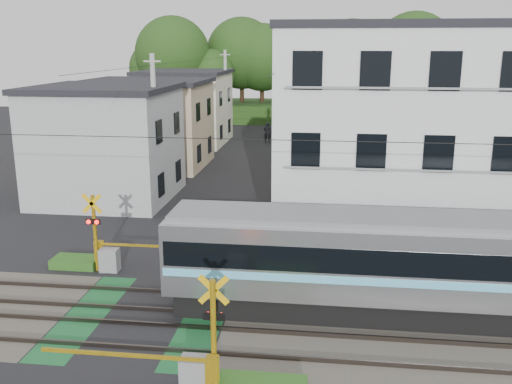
# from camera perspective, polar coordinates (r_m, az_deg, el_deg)

# --- Properties ---
(ground) EXTENTS (120.00, 120.00, 0.00)m
(ground) POSITION_cam_1_polar(r_m,az_deg,el_deg) (18.85, -11.14, -12.26)
(ground) COLOR black
(track_bed) EXTENTS (120.00, 120.00, 0.14)m
(track_bed) POSITION_cam_1_polar(r_m,az_deg,el_deg) (18.84, -11.15, -12.17)
(track_bed) COLOR #47423A
(track_bed) RESTS_ON ground
(commuter_train) EXTENTS (16.03, 2.53, 3.33)m
(commuter_train) POSITION_cam_1_polar(r_m,az_deg,el_deg) (18.61, 16.16, -7.01)
(commuter_train) COLOR black
(commuter_train) RESTS_ON ground
(crossing_signal_near) EXTENTS (4.74, 0.65, 3.09)m
(crossing_signal_near) POSITION_cam_1_polar(r_m,az_deg,el_deg) (14.79, -5.89, -16.92)
(crossing_signal_near) COLOR #F2B60C
(crossing_signal_near) RESTS_ON ground
(crossing_signal_far) EXTENTS (4.74, 0.65, 3.09)m
(crossing_signal_far) POSITION_cam_1_polar(r_m,az_deg,el_deg) (22.57, -14.62, -5.92)
(crossing_signal_far) COLOR #F2B60C
(crossing_signal_far) RESTS_ON ground
(apartment_block) EXTENTS (10.20, 8.36, 9.30)m
(apartment_block) POSITION_cam_1_polar(r_m,az_deg,el_deg) (25.86, 13.63, 5.75)
(apartment_block) COLOR silver
(apartment_block) RESTS_ON ground
(houses_row) EXTENTS (22.07, 31.35, 6.80)m
(houses_row) POSITION_cam_1_polar(r_m,az_deg,el_deg) (42.50, -0.09, 7.52)
(houses_row) COLOR #A4A7A9
(houses_row) RESTS_ON ground
(tree_hill) EXTENTS (40.00, 13.77, 11.77)m
(tree_hill) POSITION_cam_1_polar(r_m,az_deg,el_deg) (64.54, 3.08, 12.24)
(tree_hill) COLOR #234316
(tree_hill) RESTS_ON ground
(catenary) EXTENTS (60.00, 5.04, 7.00)m
(catenary) POSITION_cam_1_polar(r_m,az_deg,el_deg) (16.64, 8.29, -2.09)
(catenary) COLOR #2D2D33
(catenary) RESTS_ON ground
(utility_poles) EXTENTS (7.90, 42.00, 8.00)m
(utility_poles) POSITION_cam_1_polar(r_m,az_deg,el_deg) (39.73, -2.51, 8.23)
(utility_poles) COLOR #A5A5A0
(utility_poles) RESTS_ON ground
(pedestrian) EXTENTS (0.73, 0.52, 1.90)m
(pedestrian) POSITION_cam_1_polar(r_m,az_deg,el_deg) (50.26, 1.15, 5.95)
(pedestrian) COLOR #202228
(pedestrian) RESTS_ON ground
(weed_patches) EXTENTS (10.25, 8.80, 0.40)m
(weed_patches) POSITION_cam_1_polar(r_m,az_deg,el_deg) (18.25, -5.88, -12.35)
(weed_patches) COLOR #2D5E1E
(weed_patches) RESTS_ON ground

